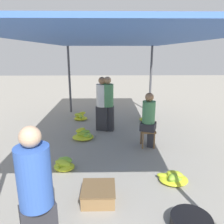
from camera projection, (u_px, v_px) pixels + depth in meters
canopy_post_back_left at (70, 80)px, 8.03m from camera, size 0.08×0.08×2.43m
canopy_post_back_right at (151, 80)px, 8.09m from camera, size 0.08×0.08×2.43m
canopy_tarp at (112, 41)px, 4.63m from camera, size 3.40×6.82×0.04m
vendor_foreground at (37, 197)px, 2.19m from camera, size 0.45×0.45×1.57m
stool at (148, 133)px, 5.24m from camera, size 0.34×0.34×0.42m
vendor_seated at (149, 119)px, 5.15m from camera, size 0.44×0.44×1.32m
basin_black at (191, 223)px, 2.82m from camera, size 0.53×0.53×0.17m
banana_pile_left_0 at (64, 164)px, 4.25m from camera, size 0.41×0.45×0.23m
banana_pile_left_1 at (84, 135)px, 5.76m from camera, size 0.56×0.49×0.27m
banana_pile_left_2 at (81, 117)px, 7.37m from camera, size 0.45×0.55×0.26m
banana_pile_right_0 at (173, 178)px, 3.85m from camera, size 0.54×0.44×0.21m
banana_pile_right_1 at (148, 118)px, 7.24m from camera, size 0.54×0.55×0.27m
crate_near at (98, 194)px, 3.36m from camera, size 0.52×0.52×0.23m
shopper_walking_mid at (108, 103)px, 6.20m from camera, size 0.40×0.40×1.56m
shopper_walking_far at (102, 103)px, 6.21m from camera, size 0.42×0.42×1.55m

